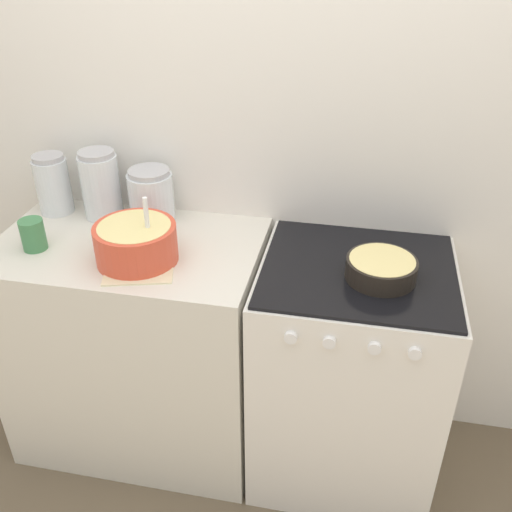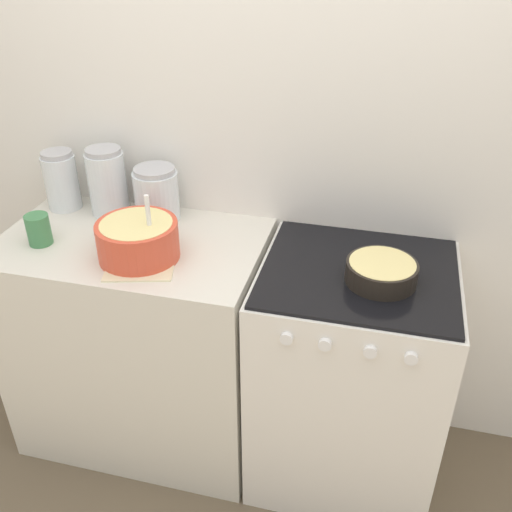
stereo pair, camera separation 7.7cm
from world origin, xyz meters
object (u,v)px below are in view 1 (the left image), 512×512
object	(u,v)px
baking_pan	(381,268)
storage_jar_right	(152,199)
tin_can	(33,235)
mixing_bowl	(136,241)
storage_jar_middle	(101,189)
stove	(347,373)
storage_jar_left	(54,188)

from	to	relation	value
baking_pan	storage_jar_right	xyz separation A→B (m)	(-0.87, 0.24, 0.05)
storage_jar_right	tin_can	size ratio (longest dim) A/B	1.87
baking_pan	storage_jar_right	bearing A→B (deg)	164.36
tin_can	mixing_bowl	bearing A→B (deg)	-0.48
baking_pan	tin_can	world-z (taller)	tin_can
storage_jar_right	tin_can	distance (m)	0.44
baking_pan	storage_jar_middle	size ratio (longest dim) A/B	0.86
baking_pan	stove	bearing A→B (deg)	145.85
storage_jar_right	storage_jar_middle	bearing A→B (deg)	180.00
baking_pan	storage_jar_middle	distance (m)	1.10
mixing_bowl	storage_jar_left	size ratio (longest dim) A/B	1.18
baking_pan	tin_can	distance (m)	1.20
storage_jar_left	storage_jar_middle	size ratio (longest dim) A/B	0.89
storage_jar_right	stove	bearing A→B (deg)	-13.76
stove	storage_jar_left	size ratio (longest dim) A/B	3.99
storage_jar_middle	baking_pan	bearing A→B (deg)	-12.80
stove	baking_pan	xyz separation A→B (m)	(0.07, -0.05, 0.51)
storage_jar_middle	storage_jar_right	world-z (taller)	storage_jar_middle
storage_jar_right	tin_can	bearing A→B (deg)	-139.16
storage_jar_left	baking_pan	bearing A→B (deg)	-10.83
stove	mixing_bowl	distance (m)	0.93
mixing_bowl	storage_jar_middle	world-z (taller)	storage_jar_middle
stove	tin_can	xyz separation A→B (m)	(-1.13, -0.09, 0.53)
mixing_bowl	storage_jar_left	distance (m)	0.54
storage_jar_middle	storage_jar_right	bearing A→B (deg)	0.00
mixing_bowl	storage_jar_middle	xyz separation A→B (m)	(-0.25, 0.29, 0.04)
mixing_bowl	storage_jar_right	xyz separation A→B (m)	(-0.05, 0.29, 0.01)
stove	mixing_bowl	xyz separation A→B (m)	(-0.75, -0.10, 0.55)
storage_jar_middle	storage_jar_right	size ratio (longest dim) A/B	1.27
stove	baking_pan	bearing A→B (deg)	-34.15
storage_jar_middle	storage_jar_right	distance (m)	0.20
baking_pan	tin_can	xyz separation A→B (m)	(-1.20, -0.05, 0.02)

